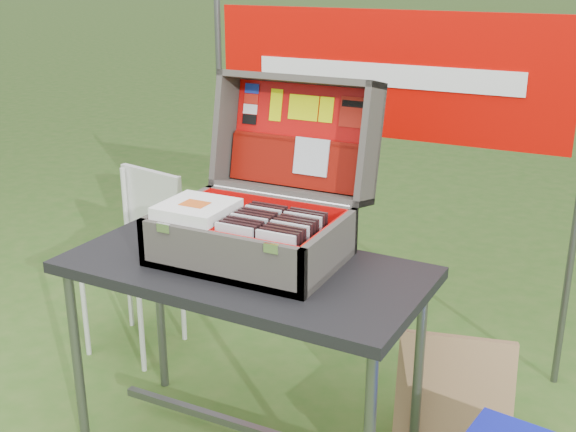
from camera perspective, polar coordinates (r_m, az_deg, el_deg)
The scene contains 82 objects.
table at distance 2.66m, azimuth -3.32°, elevation -11.61°, with size 1.25×0.63×0.78m, color black, non-canonical shape.
table_top at distance 2.49m, azimuth -3.49°, elevation -4.28°, with size 1.25×0.63×0.04m, color black.
table_leg_fl at distance 2.80m, azimuth -16.28°, elevation -11.24°, with size 0.04×0.04×0.74m, color #59595B.
table_leg_bl at distance 3.13m, azimuth -10.07°, elevation -7.25°, with size 0.04×0.04×0.74m, color #59595B.
table_leg_br at distance 2.69m, azimuth 10.25°, elevation -12.11°, with size 0.04×0.04×0.74m, color #59595B.
table_brace at distance 2.81m, azimuth -3.21°, elevation -16.35°, with size 1.10×0.03×0.03m, color #59595B.
suitcase at distance 2.48m, azimuth -2.39°, elevation 3.30°, with size 0.62×0.60×0.58m, color #48433A, non-canonical shape.
suitcase_base_bottom at distance 2.52m, azimuth -2.96°, elevation -3.16°, with size 0.62×0.44×0.02m, color #48433A.
suitcase_base_wall_front at distance 2.33m, azimuth -5.52°, elevation -3.30°, with size 0.62×0.02×0.17m, color #48433A.
suitcase_base_wall_back at distance 2.67m, azimuth -0.78°, elevation -0.20°, with size 0.62×0.02×0.17m, color #48433A.
suitcase_base_wall_left at distance 2.65m, azimuth -8.63°, elevation -0.60°, with size 0.02×0.44×0.17m, color #48433A.
suitcase_base_wall_right at distance 2.37m, azimuth 3.32°, elevation -2.81°, with size 0.02×0.44×0.17m, color #48433A.
suitcase_liner_floor at distance 2.52m, azimuth -2.96°, elevation -2.84°, with size 0.57×0.40×0.01m, color red.
suitcase_latch_left at distance 2.40m, azimuth -9.79°, elevation -0.93°, with size 0.05×0.01×0.03m, color silver.
suitcase_latch_right at distance 2.20m, azimuth -1.32°, elevation -2.56°, with size 0.05×0.01×0.03m, color silver.
suitcase_hinge at distance 2.65m, azimuth -0.67°, elevation 1.57°, with size 0.02×0.02×0.56m, color silver.
suitcase_lid_back at distance 2.78m, azimuth 1.19°, elevation 6.33°, with size 0.62×0.44×0.02m, color #48433A.
suitcase_lid_rim_far at distance 2.71m, azimuth 0.98°, elevation 10.75°, with size 0.62×0.02×0.17m, color #48433A.
suitcase_lid_rim_near at distance 2.73m, azimuth 0.14°, elevation 1.94°, with size 0.62×0.02×0.17m, color #48433A.
suitcase_lid_rim_left at distance 2.85m, azimuth -4.88°, elevation 6.92°, with size 0.02×0.44×0.17m, color #48433A.
suitcase_lid_rim_right at distance 2.60m, azimuth 6.52°, elevation 5.63°, with size 0.02×0.44×0.17m, color #48433A.
suitcase_lid_liner at distance 2.76m, azimuth 1.06°, elevation 6.33°, with size 0.57×0.39×0.01m, color red.
suitcase_liner_wall_front at distance 2.34m, azimuth -5.33°, elevation -2.90°, with size 0.57×0.01×0.14m, color red.
suitcase_liner_wall_back at distance 2.65m, azimuth -0.93°, elevation -0.05°, with size 0.57×0.01×0.14m, color red.
suitcase_liner_wall_left at distance 2.64m, azimuth -8.37°, elevation -0.40°, with size 0.01×0.40×0.14m, color red.
suitcase_liner_wall_right at distance 2.37m, azimuth 2.99°, elevation -2.47°, with size 0.01×0.40×0.14m, color red.
suitcase_lid_pocket at distance 2.75m, azimuth 0.68°, elevation 4.18°, with size 0.55×0.18×0.03m, color maroon.
suitcase_pocket_edge at distance 2.74m, azimuth 0.81°, elevation 6.02°, with size 0.54×0.02×0.02m, color maroon.
suitcase_pocket_cd at distance 2.70m, azimuth 1.86°, elevation 4.70°, with size 0.14×0.14×0.01m, color silver.
lid_sticker_cc_a at distance 2.86m, azimuth -2.86°, elevation 10.03°, with size 0.06×0.04×0.00m, color #1933B2.
lid_sticker_cc_b at distance 2.86m, azimuth -2.93°, elevation 9.23°, with size 0.06×0.04×0.00m, color red.
lid_sticker_cc_c at distance 2.86m, azimuth -3.00°, elevation 8.43°, with size 0.06×0.04×0.00m, color white.
lid_sticker_cc_d at distance 2.86m, azimuth -3.07°, elevation 7.63°, with size 0.06×0.04×0.00m, color black.
lid_card_neon_tall at distance 2.81m, azimuth -0.96°, elevation 8.76°, with size 0.05×0.12×0.00m, color #D8EC05.
lid_card_neon_main at distance 2.75m, azimuth 1.22°, elevation 8.56°, with size 0.12×0.09×0.00m, color #D8EC05.
lid_card_neon_small at distance 2.72m, azimuth 3.04°, elevation 8.38°, with size 0.06×0.09×0.00m, color #D8EC05.
lid_sticker_band at distance 2.67m, azimuth 5.24°, elevation 8.16°, with size 0.11×0.11×0.00m, color red.
lid_sticker_band_bar at distance 2.67m, azimuth 5.31°, elevation 8.80°, with size 0.10×0.02×0.00m, color black.
cd_left_0 at distance 2.33m, azimuth -4.25°, elevation -2.57°, with size 0.14×0.01×0.16m, color silver.
cd_left_1 at distance 2.35m, azimuth -3.94°, elevation -2.37°, with size 0.14×0.01×0.16m, color black.
cd_left_2 at distance 2.37m, azimuth -3.65°, elevation -2.17°, with size 0.14×0.01×0.16m, color black.
cd_left_3 at distance 2.39m, azimuth -3.35°, elevation -1.98°, with size 0.14×0.01×0.16m, color black.
cd_left_4 at distance 2.41m, azimuth -3.07°, elevation -1.79°, with size 0.14×0.01×0.16m, color silver.
cd_left_5 at distance 2.43m, azimuth -2.78°, elevation -1.61°, with size 0.14×0.01×0.16m, color black.
cd_left_6 at distance 2.45m, azimuth -2.50°, elevation -1.42°, with size 0.14×0.01×0.16m, color black.
cd_left_7 at distance 2.47m, azimuth -2.23°, elevation -1.24°, with size 0.14×0.01×0.16m, color black.
cd_left_8 at distance 2.49m, azimuth -1.96°, elevation -1.07°, with size 0.14×0.01×0.16m, color silver.
cd_left_9 at distance 2.51m, azimuth -1.69°, elevation -0.89°, with size 0.14×0.01×0.16m, color black.
cd_left_10 at distance 2.53m, azimuth -1.43°, elevation -0.72°, with size 0.14×0.01×0.16m, color black.
cd_right_0 at distance 2.26m, azimuth -0.97°, elevation -3.21°, with size 0.14×0.01×0.16m, color silver.
cd_right_1 at distance 2.28m, azimuth -0.69°, elevation -3.00°, with size 0.14×0.01×0.16m, color black.
cd_right_2 at distance 2.30m, azimuth -0.41°, elevation -2.79°, with size 0.14×0.01×0.16m, color black.
cd_right_3 at distance 2.32m, azimuth -0.14°, elevation -2.59°, with size 0.14×0.01×0.16m, color black.
cd_right_4 at distance 2.34m, azimuth 0.13°, elevation -2.39°, with size 0.14×0.01×0.16m, color silver.
cd_right_5 at distance 2.36m, azimuth 0.39°, elevation -2.19°, with size 0.14×0.01×0.16m, color black.
cd_right_6 at distance 2.38m, azimuth 0.65°, elevation -2.00°, with size 0.14×0.01×0.16m, color black.
cd_right_7 at distance 2.40m, azimuth 0.91°, elevation -1.81°, with size 0.14×0.01×0.16m, color black.
cd_right_8 at distance 2.43m, azimuth 1.16°, elevation -1.62°, with size 0.14×0.01×0.16m, color silver.
cd_right_9 at distance 2.45m, azimuth 1.40°, elevation -1.44°, with size 0.14×0.01×0.16m, color black.
cd_right_10 at distance 2.47m, azimuth 1.65°, elevation -1.26°, with size 0.14×0.01×0.16m, color black.
songbook_0 at distance 2.48m, azimuth -7.21°, elevation 0.19°, with size 0.23×0.23×0.01m, color white.
songbook_1 at distance 2.48m, azimuth -7.21°, elevation 0.30°, with size 0.23×0.23×0.01m, color white.
songbook_2 at distance 2.48m, azimuth -7.22°, elevation 0.41°, with size 0.23×0.23×0.01m, color white.
songbook_3 at distance 2.48m, azimuth -7.22°, elevation 0.52°, with size 0.23×0.23×0.01m, color white.
songbook_4 at distance 2.48m, azimuth -7.23°, elevation 0.63°, with size 0.23×0.23×0.01m, color white.
songbook_5 at distance 2.47m, azimuth -7.23°, elevation 0.74°, with size 0.23×0.23×0.01m, color white.
songbook_6 at distance 2.47m, azimuth -7.24°, elevation 0.85°, with size 0.23×0.23×0.01m, color white.
songbook_7 at distance 2.47m, azimuth -7.24°, elevation 0.96°, with size 0.23×0.23×0.01m, color white.
songbook_graphic at distance 2.46m, azimuth -7.37°, elevation 0.98°, with size 0.09×0.07×0.00m, color #D85919.
chair at distance 3.45m, azimuth -12.25°, elevation -3.93°, with size 0.38×0.42×0.84m, color silver, non-canonical shape.
chair_seat at distance 3.45m, azimuth -12.26°, elevation -3.78°, with size 0.38×0.38×0.03m, color silver.
chair_backrest at distance 3.50m, azimuth -10.67°, elevation 0.41°, with size 0.38×0.03×0.40m, color silver.
chair_leg_fl at distance 3.52m, azimuth -15.75°, elevation -7.41°, with size 0.02×0.02×0.43m, color silver.
chair_leg_fr at distance 3.33m, azimuth -11.52°, elevation -8.68°, with size 0.02×0.02×0.43m, color silver.
chair_leg_bl at distance 3.74m, azimuth -12.45°, elevation -5.49°, with size 0.02×0.02×0.43m, color silver.
chair_leg_br at distance 3.56m, azimuth -8.32°, elevation -6.55°, with size 0.02×0.02×0.43m, color silver.
chair_upright_left at distance 3.60m, azimuth -12.73°, elevation 0.64°, with size 0.02×0.02×0.40m, color silver.
chair_upright_right at distance 3.42m, azimuth -8.48°, elevation -0.13°, with size 0.02×0.02×0.40m, color silver.
cardboard_box at distance 2.85m, azimuth 12.97°, elevation -13.72°, with size 0.43×0.07×0.45m, color #9D6F4A.
banner_post_left at distance 3.68m, azimuth -5.27°, elevation 4.96°, with size 0.03×0.03×1.70m, color #59595B.
banner at distance 3.22m, azimuth 7.64°, elevation 10.99°, with size 1.60×0.01×0.55m, color #BC0601.
banner_text at distance 3.21m, azimuth 7.57°, elevation 10.97°, with size 1.20×0.00×0.10m, color white.
Camera 1 is at (1.04, -1.92, 1.76)m, focal length 45.00 mm.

